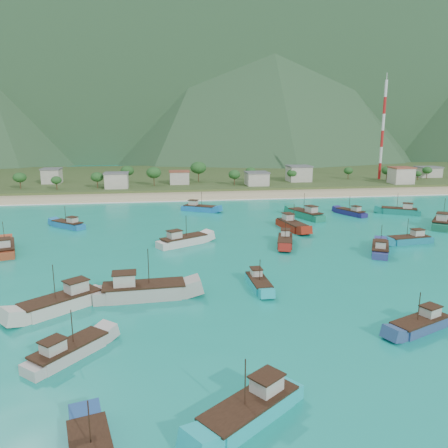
{
  "coord_description": "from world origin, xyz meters",
  "views": [
    {
      "loc": [
        -18.24,
        -80.06,
        25.18
      ],
      "look_at": [
        -3.87,
        18.0,
        3.0
      ],
      "focal_mm": 35.0,
      "sensor_mm": 36.0,
      "label": 1
    }
  ],
  "objects": [
    {
      "name": "boat_0",
      "position": [
        -41.86,
        32.87,
        0.68
      ],
      "size": [
        9.42,
        8.87,
        5.91
      ],
      "rotation": [
        0.0,
        0.0,
        0.84
      ],
      "color": "#1B6EB1",
      "rests_on": "ground"
    },
    {
      "name": "boat_14",
      "position": [
        8.25,
        8.86,
        0.69
      ],
      "size": [
        5.82,
        10.53,
        5.97
      ],
      "rotation": [
        0.0,
        0.0,
        2.84
      ],
      "color": "maroon",
      "rests_on": "ground"
    },
    {
      "name": "boat_1",
      "position": [
        14.08,
        23.06,
        0.88
      ],
      "size": [
        5.49,
        12.31,
        7.02
      ],
      "rotation": [
        0.0,
        0.0,
        3.31
      ],
      "color": "maroon",
      "rests_on": "ground"
    },
    {
      "name": "boat_4",
      "position": [
        13.82,
        -33.15,
        0.62
      ],
      "size": [
        9.81,
        6.28,
        5.6
      ],
      "rotation": [
        0.0,
        0.0,
        1.97
      ],
      "color": "#2F4A7C",
      "rests_on": "ground"
    },
    {
      "name": "boat_26",
      "position": [
        -3.14,
        -15.32,
        0.55
      ],
      "size": [
        2.85,
        8.85,
        5.19
      ],
      "rotation": [
        0.0,
        0.0,
        3.17
      ],
      "color": "#1BAEB9",
      "rests_on": "ground"
    },
    {
      "name": "boat_3",
      "position": [
        36.38,
        37.72,
        0.66
      ],
      "size": [
        6.54,
        10.13,
        5.78
      ],
      "rotation": [
        0.0,
        0.0,
        0.41
      ],
      "color": "navy",
      "rests_on": "ground"
    },
    {
      "name": "boat_12",
      "position": [
        21.99,
        35.58,
        0.94
      ],
      "size": [
        7.72,
        12.95,
        7.36
      ],
      "rotation": [
        0.0,
        0.0,
        0.35
      ],
      "color": "#177B5B",
      "rests_on": "ground"
    },
    {
      "name": "boat_16",
      "position": [
        -49.94,
        11.09,
        0.84
      ],
      "size": [
        6.68,
        11.92,
        6.76
      ],
      "rotation": [
        0.0,
        0.0,
        0.31
      ],
      "color": "#963D20",
      "rests_on": "ground"
    },
    {
      "name": "boat_13",
      "position": [
        -32.4,
        -20.0,
        0.92
      ],
      "size": [
        11.81,
        10.49,
        7.23
      ],
      "rotation": [
        0.0,
        0.0,
        2.25
      ],
      "color": "beige",
      "rests_on": "ground"
    },
    {
      "name": "radio_tower",
      "position": [
        81.53,
        108.0,
        23.42
      ],
      "size": [
        1.2,
        1.2,
        43.65
      ],
      "color": "red",
      "rests_on": "ground"
    },
    {
      "name": "beach",
      "position": [
        0.0,
        79.0,
        0.0
      ],
      "size": [
        400.0,
        18.0,
        1.2
      ],
      "primitive_type": "cube",
      "color": "beige",
      "rests_on": "ground"
    },
    {
      "name": "vegetation",
      "position": [
        -9.48,
        103.16,
        5.17
      ],
      "size": [
        275.52,
        25.8,
        9.07
      ],
      "color": "#235623",
      "rests_on": "ground"
    },
    {
      "name": "boat_17",
      "position": [
        53.17,
        20.0,
        1.01
      ],
      "size": [
        11.34,
        12.52,
        7.73
      ],
      "rotation": [
        0.0,
        0.0,
        5.59
      ],
      "color": "#166245",
      "rests_on": "ground"
    },
    {
      "name": "boat_28",
      "position": [
        -13.78,
        11.88,
        0.85
      ],
      "size": [
        11.73,
        8.79,
        6.84
      ],
      "rotation": [
        0.0,
        0.0,
        5.24
      ],
      "color": "silver",
      "rests_on": "ground"
    },
    {
      "name": "boat_22",
      "position": [
        25.6,
        -0.17,
        0.72
      ],
      "size": [
        7.59,
        10.6,
        6.13
      ],
      "rotation": [
        0.0,
        0.0,
        5.79
      ],
      "color": "navy",
      "rests_on": "ground"
    },
    {
      "name": "boat_5",
      "position": [
        -21.45,
        -17.47,
        1.07
      ],
      "size": [
        13.82,
        4.74,
        8.05
      ],
      "rotation": [
        0.0,
        0.0,
        4.77
      ],
      "color": "#A8A299",
      "rests_on": "ground"
    },
    {
      "name": "boat_18",
      "position": [
        -28.98,
        -33.87,
        0.67
      ],
      "size": [
        8.7,
        9.38,
        5.84
      ],
      "rotation": [
        0.0,
        0.0,
        5.57
      ],
      "color": "#BCB2AC",
      "rests_on": "ground"
    },
    {
      "name": "boat_24",
      "position": [
        35.78,
        6.06,
        0.7
      ],
      "size": [
        10.47,
        4.18,
        6.02
      ],
      "rotation": [
        0.0,
        0.0,
        1.69
      ],
      "color": "#17758E",
      "rests_on": "ground"
    },
    {
      "name": "boat_9",
      "position": [
        -6.76,
        50.4,
        0.76
      ],
      "size": [
        10.94,
        8.1,
        6.37
      ],
      "rotation": [
        0.0,
        0.0,
        4.19
      ],
      "color": "#156FBA",
      "rests_on": "ground"
    },
    {
      "name": "village",
      "position": [
        10.95,
        101.14,
        4.47
      ],
      "size": [
        213.78,
        30.27,
        6.48
      ],
      "color": "beige",
      "rests_on": "ground"
    },
    {
      "name": "ground",
      "position": [
        0.0,
        0.0,
        0.0
      ],
      "size": [
        600.0,
        600.0,
        0.0
      ],
      "primitive_type": "plane",
      "color": "#0C8E85",
      "rests_on": "ground"
    },
    {
      "name": "boat_20",
      "position": [
        51.39,
        37.35,
        0.79
      ],
      "size": [
        11.17,
        8.33,
        6.51
      ],
      "rotation": [
        0.0,
        0.0,
        1.05
      ],
      "color": "#12796B",
      "rests_on": "ground"
    },
    {
      "name": "boat_11",
      "position": [
        -10.95,
        -46.95,
        0.79
      ],
      "size": [
        10.84,
        9.17,
        6.53
      ],
      "rotation": [
        0.0,
        0.0,
        2.2
      ],
      "color": "#1DB5BD",
      "rests_on": "ground"
    },
    {
      "name": "surf_line",
      "position": [
        0.0,
        69.5,
        0.0
      ],
      "size": [
        400.0,
        2.5,
        0.08
      ],
      "primitive_type": "cube",
      "color": "white",
      "rests_on": "ground"
    },
    {
      "name": "land",
      "position": [
        0.0,
        140.0,
        0.0
      ],
      "size": [
        400.0,
        110.0,
        2.4
      ],
      "primitive_type": "cube",
      "color": "#385123",
      "rests_on": "ground"
    },
    {
      "name": "mountains",
      "position": [
        -18.31,
        403.81,
        106.83
      ],
      "size": [
        1520.0,
        440.0,
        260.0
      ],
      "color": "slate",
      "rests_on": "ground"
    }
  ]
}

